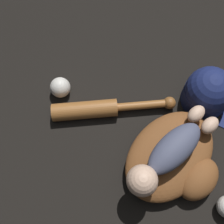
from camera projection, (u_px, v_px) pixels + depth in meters
The scene contains 6 objects.
ground_plane at pixel (181, 153), 1.08m from camera, with size 6.00×6.00×0.00m, color black.
baseball_glove at pixel (174, 159), 1.03m from camera, with size 0.42×0.37×0.09m.
baby_figure at pixel (168, 155), 0.95m from camera, with size 0.36×0.24×0.10m.
baseball_bat at pixel (99, 109), 1.11m from camera, with size 0.23×0.42×0.06m.
baseball at pixel (60, 87), 1.13m from camera, with size 0.07×0.07×0.07m.
baseball_cap at pixel (208, 92), 1.09m from camera, with size 0.17×0.22×0.17m.
Camera 1 is at (0.33, -0.14, 1.06)m, focal length 50.00 mm.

